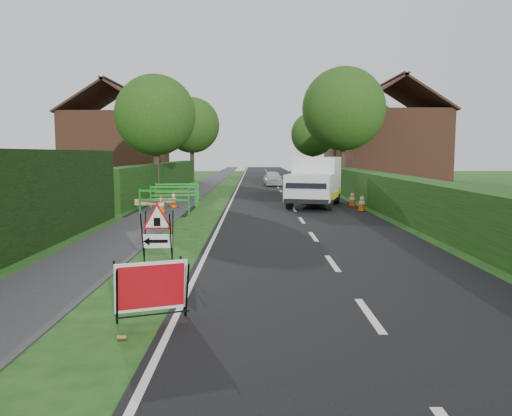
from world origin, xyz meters
name	(u,v)px	position (x,y,z in m)	size (l,w,h in m)	color
ground	(214,275)	(0.00, 0.00, 0.00)	(120.00, 120.00, 0.00)	#174213
road_surface	(273,180)	(2.50, 35.00, 0.00)	(6.00, 90.00, 0.02)	black
footpath	(212,180)	(-3.00, 35.00, 0.01)	(2.00, 90.00, 0.02)	#2D2D30
hedge_west_far	(163,191)	(-5.00, 22.00, 0.00)	(1.00, 24.00, 1.80)	#14380F
hedge_east	(364,200)	(6.50, 16.00, 0.00)	(1.20, 50.00, 1.50)	#14380F
house_west	(117,147)	(-10.00, 30.00, 2.90)	(7.50, 7.40, 7.88)	brown
house_east_a	(390,147)	(11.00, 28.00, 2.90)	(7.50, 7.40, 7.88)	brown
house_east_b	(363,149)	(12.00, 42.00, 2.90)	(7.50, 7.40, 7.88)	brown
tree_nw	(155,115)	(-4.60, 18.00, 4.48)	(4.40, 4.40, 6.70)	#2D2116
tree_ne	(344,109)	(6.40, 22.00, 5.17)	(5.20, 5.20, 7.79)	#2D2116
tree_fw	(192,125)	(-4.60, 34.00, 4.83)	(4.80, 4.80, 7.24)	#2D2116
tree_fe	(313,134)	(6.40, 38.00, 4.22)	(4.20, 4.20, 6.33)	#2D2116
red_rect_sign	(151,287)	(-0.67, -2.70, 0.49)	(1.15, 0.91, 0.86)	black
triangle_sign	(156,229)	(-1.33, 1.04, 0.78)	(0.79, 0.79, 1.12)	black
works_van	(315,180)	(3.59, 13.09, 1.18)	(3.10, 5.20, 2.23)	silver
traffic_cone_0	(362,202)	(5.27, 10.90, 0.39)	(0.38, 0.38, 0.79)	black
traffic_cone_1	(353,198)	(5.26, 12.82, 0.39)	(0.38, 0.38, 0.79)	black
traffic_cone_2	(328,194)	(4.50, 15.39, 0.39)	(0.38, 0.38, 0.79)	black
traffic_cone_3	(161,204)	(-2.94, 10.26, 0.39)	(0.38, 0.38, 0.79)	black
traffic_cone_4	(173,199)	(-2.77, 12.28, 0.39)	(0.38, 0.38, 0.79)	black
ped_barrier_0	(164,198)	(-2.80, 10.20, 0.63)	(2.08, 0.54, 1.00)	#198E1B
ped_barrier_1	(173,193)	(-2.80, 12.50, 0.63)	(2.09, 0.72, 1.00)	#198E1B
ped_barrier_2	(177,190)	(-2.95, 14.49, 0.63)	(2.09, 0.78, 1.00)	#198E1B
ped_barrier_3	(197,188)	(-2.13, 15.85, 0.63)	(0.43, 2.07, 1.00)	#198E1B
redwhite_plank	(154,213)	(-3.30, 10.56, 0.00)	(1.50, 0.04, 0.25)	red
litter_can	(122,340)	(-0.90, -3.44, 0.00)	(0.07, 0.07, 0.12)	#BF7F4C
hatchback_car	(273,178)	(2.20, 27.71, 0.56)	(1.32, 3.27, 1.11)	silver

